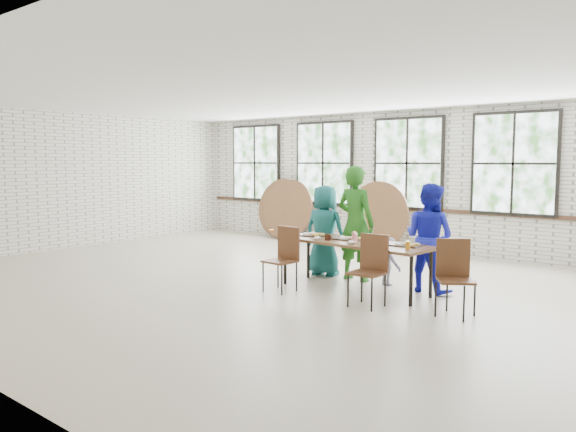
% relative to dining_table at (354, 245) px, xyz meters
% --- Properties ---
extents(room, '(12.00, 12.00, 12.00)m').
position_rel_dining_table_xyz_m(room, '(-1.18, 3.94, 1.14)').
color(room, '#B5A890').
rests_on(room, ground).
extents(dining_table, '(2.46, 1.01, 0.74)m').
position_rel_dining_table_xyz_m(dining_table, '(0.00, 0.00, 0.00)').
color(dining_table, brown).
rests_on(dining_table, ground).
extents(chair_near_left, '(0.44, 0.43, 0.95)m').
position_rel_dining_table_xyz_m(chair_near_left, '(-0.81, -0.65, -0.13)').
color(chair_near_left, '#54301C').
rests_on(chair_near_left, ground).
extents(chair_near_right, '(0.42, 0.41, 0.95)m').
position_rel_dining_table_xyz_m(chair_near_right, '(0.64, -0.60, -0.13)').
color(chair_near_right, '#54301C').
rests_on(chair_near_right, ground).
extents(chair_spare, '(0.58, 0.57, 0.95)m').
position_rel_dining_table_xyz_m(chair_spare, '(1.68, -0.32, -0.13)').
color(chair_spare, '#54301C').
rests_on(chair_spare, ground).
extents(adult_teal, '(0.79, 0.56, 1.52)m').
position_rel_dining_table_xyz_m(adult_teal, '(-1.00, 0.65, 0.07)').
color(adult_teal, '#1C626C').
rests_on(adult_teal, ground).
extents(adult_green, '(0.70, 0.49, 1.85)m').
position_rel_dining_table_xyz_m(adult_green, '(-0.39, 0.65, 0.24)').
color(adult_green, '#24671B').
rests_on(adult_green, ground).
extents(toddler, '(0.54, 0.39, 0.75)m').
position_rel_dining_table_xyz_m(toddler, '(0.20, 0.65, -0.31)').
color(toddler, '#1A1440').
rests_on(toddler, ground).
extents(adult_blue, '(0.86, 0.71, 1.60)m').
position_rel_dining_table_xyz_m(adult_blue, '(0.88, 0.65, 0.11)').
color(adult_blue, '#1B22C3').
rests_on(adult_blue, ground).
extents(tabletop_clutter, '(2.09, 0.58, 0.11)m').
position_rel_dining_table_xyz_m(tabletop_clutter, '(0.05, -0.03, 0.08)').
color(tabletop_clutter, black).
rests_on(tabletop_clutter, dining_table).
extents(round_tops_leaning, '(4.28, 0.43, 1.49)m').
position_rel_dining_table_xyz_m(round_tops_leaning, '(-3.51, 3.67, 0.05)').
color(round_tops_leaning, brown).
rests_on(round_tops_leaning, ground).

